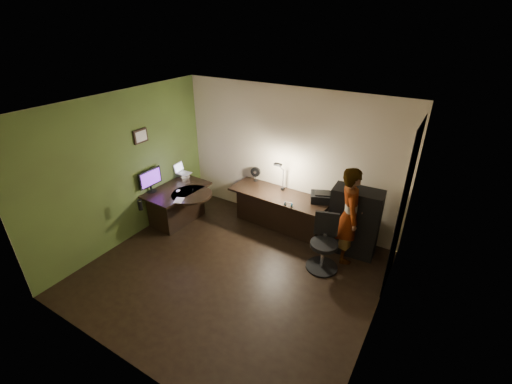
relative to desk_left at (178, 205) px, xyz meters
The scene contains 27 objects.
floor 2.03m from the desk_left, 23.30° to the right, with size 4.50×4.00×0.01m, color black.
ceiling 3.07m from the desk_left, 23.30° to the right, with size 4.50×4.00×0.01m, color silver.
wall_back 2.41m from the desk_left, 33.63° to the left, with size 4.50×0.01×2.70m, color beige.
wall_front 3.48m from the desk_left, 56.77° to the right, with size 4.50×0.01×2.70m, color beige.
wall_left 1.33m from the desk_left, 118.34° to the right, with size 0.01×4.00×2.70m, color beige.
wall_right 4.28m from the desk_left, 10.92° to the right, with size 0.01×4.00×2.70m, color beige.
green_wall_overlay 1.33m from the desk_left, 117.49° to the right, with size 0.00×4.00×2.70m, color #475E27.
arched_doorway 4.19m from the desk_left, ahead, with size 0.01×0.90×2.60m, color black.
french_door 4.33m from the desk_left, 18.21° to the right, with size 0.02×0.92×2.10m, color white.
framed_picture 1.57m from the desk_left, 139.09° to the right, with size 0.04×0.30×0.25m, color black.
desk_left is the anchor object (origin of this frame).
desk_right 2.03m from the desk_left, 24.54° to the left, with size 1.96×0.69×0.73m, color black.
cabinet 3.44m from the desk_left, 13.83° to the left, with size 0.82×0.41×1.23m, color black.
laptop_stand 0.71m from the desk_left, 118.83° to the left, with size 0.23×0.19×0.10m, color silver.
laptop 0.79m from the desk_left, 115.25° to the left, with size 0.29×0.28×0.20m, color silver.
monitor 0.71m from the desk_left, 137.51° to the right, with size 0.10×0.51×0.34m, color black.
mouse 0.39m from the desk_left, 27.82° to the right, with size 0.07×0.10×0.04m, color silver.
phone 0.43m from the desk_left, 27.72° to the left, with size 0.07×0.13×0.01m, color black.
pen 0.49m from the desk_left, 21.33° to the left, with size 0.01×0.15×0.01m, color black.
speaker 1.02m from the desk_left, 89.78° to the right, with size 0.07×0.07×0.19m, color black.
notepad 0.60m from the desk_left, 41.60° to the right, with size 0.16×0.22×0.01m, color silver.
desk_fan 1.70m from the desk_left, 44.49° to the left, with size 0.20×0.11×0.31m, color black.
headphones 2.29m from the desk_left, 13.96° to the left, with size 0.17×0.07×0.08m, color #1C5080.
printer 2.87m from the desk_left, 21.07° to the left, with size 0.40×0.31×0.18m, color black.
desk_lamp 2.22m from the desk_left, 29.76° to the left, with size 0.17×0.32×0.70m, color black.
office_chair 3.07m from the desk_left, ahead, with size 0.53×0.53×0.96m, color black.
person 3.37m from the desk_left, 10.06° to the left, with size 0.61×0.41×1.70m, color #D8A88C.
Camera 1 is at (2.61, -3.55, 3.81)m, focal length 24.00 mm.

